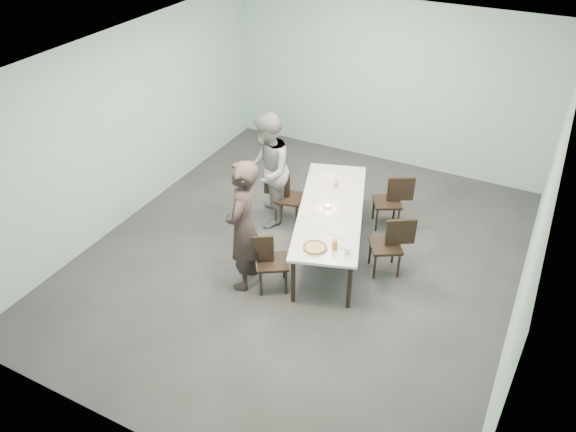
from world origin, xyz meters
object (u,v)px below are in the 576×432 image
at_px(diner_near, 243,226).
at_px(tealight, 328,207).
at_px(chair_far_left, 284,194).
at_px(chair_far_right, 393,198).
at_px(chair_near_left, 267,258).
at_px(water_tumbler, 347,251).
at_px(amber_tumbler, 336,185).
at_px(side_plate, 338,232).
at_px(diner_far, 267,171).
at_px(pizza, 315,248).
at_px(table, 331,211).
at_px(chair_near_right, 392,242).
at_px(beer_glass, 335,245).

xyz_separation_m(diner_near, tealight, (0.70, 1.19, -0.19)).
height_order(chair_far_left, tealight, chair_far_left).
relative_size(chair_far_left, chair_far_right, 1.00).
bearing_deg(tealight, chair_near_left, -108.41).
xyz_separation_m(chair_near_left, water_tumbler, (1.03, 0.29, 0.29)).
bearing_deg(amber_tumbler, diner_near, -107.71).
height_order(chair_near_left, side_plate, chair_near_left).
xyz_separation_m(chair_far_right, diner_near, (-1.35, -2.27, 0.46)).
distance_m(chair_far_left, diner_far, 0.50).
height_order(pizza, amber_tumbler, amber_tumbler).
xyz_separation_m(chair_near_left, tealight, (0.38, 1.15, 0.27)).
relative_size(table, chair_near_left, 3.16).
relative_size(pizza, water_tumbler, 3.78).
bearing_deg(diner_near, side_plate, 111.69).
bearing_deg(diner_near, table, 136.89).
bearing_deg(table, chair_near_right, -3.42).
xyz_separation_m(chair_near_left, diner_far, (-0.77, 1.44, 0.43)).
bearing_deg(beer_glass, table, 116.04).
bearing_deg(water_tumbler, tealight, 126.87).
height_order(chair_near_right, diner_far, diner_far).
xyz_separation_m(water_tumbler, amber_tumbler, (-0.77, 1.46, -0.01)).
distance_m(diner_far, side_plate, 1.72).
bearing_deg(diner_near, chair_far_left, 176.53).
height_order(chair_far_right, diner_near, diner_near).
bearing_deg(chair_far_right, side_plate, 51.73).
bearing_deg(tealight, diner_far, 165.82).
xyz_separation_m(chair_near_right, tealight, (-1.00, 0.03, 0.27)).
relative_size(chair_near_left, beer_glass, 5.80).
bearing_deg(table, diner_far, 167.41).
relative_size(pizza, beer_glass, 2.27).
distance_m(pizza, beer_glass, 0.26).
bearing_deg(tealight, side_plate, -53.18).
bearing_deg(chair_far_right, amber_tumbler, 3.79).
xyz_separation_m(chair_near_left, amber_tumbler, (0.26, 1.75, 0.29)).
relative_size(chair_near_right, amber_tumbler, 10.88).
bearing_deg(side_plate, table, 122.36).
bearing_deg(chair_near_left, diner_far, 86.53).
xyz_separation_m(chair_near_left, side_plate, (0.75, 0.66, 0.25)).
height_order(chair_near_right, water_tumbler, chair_near_right).
relative_size(chair_near_right, beer_glass, 5.80).
bearing_deg(tealight, beer_glass, -61.21).
height_order(chair_far_left, diner_far, diner_far).
bearing_deg(tealight, pizza, -75.96).
distance_m(side_plate, tealight, 0.61).
relative_size(chair_near_left, pizza, 2.56).
bearing_deg(chair_far_left, pizza, -63.00).
distance_m(chair_far_right, side_plate, 1.61).
height_order(table, tealight, tealight).
bearing_deg(chair_far_left, diner_near, -94.80).
bearing_deg(chair_near_right, pizza, 19.78).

